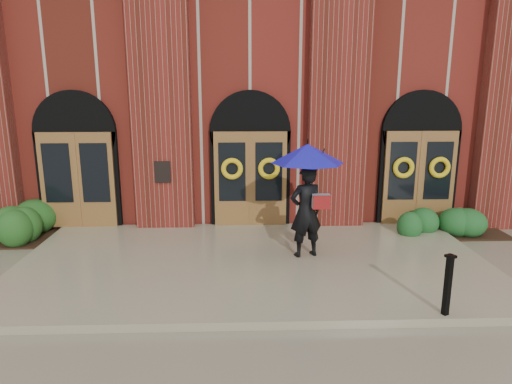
{
  "coord_description": "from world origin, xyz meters",
  "views": [
    {
      "loc": [
        -0.26,
        -9.05,
        3.8
      ],
      "look_at": [
        0.09,
        1.0,
        1.45
      ],
      "focal_mm": 32.0,
      "sensor_mm": 36.0,
      "label": 1
    }
  ],
  "objects_px": {
    "man_with_umbrella": "(307,179)",
    "hedge_wall_right": "(450,221)",
    "hedge_wall_left": "(19,223)",
    "metal_post": "(448,284)"
  },
  "relations": [
    {
      "from": "metal_post",
      "to": "man_with_umbrella",
      "type": "bearing_deg",
      "value": 125.18
    },
    {
      "from": "hedge_wall_right",
      "to": "man_with_umbrella",
      "type": "bearing_deg",
      "value": -155.77
    },
    {
      "from": "man_with_umbrella",
      "to": "hedge_wall_right",
      "type": "height_order",
      "value": "man_with_umbrella"
    },
    {
      "from": "metal_post",
      "to": "hedge_wall_right",
      "type": "relative_size",
      "value": 0.39
    },
    {
      "from": "man_with_umbrella",
      "to": "hedge_wall_left",
      "type": "bearing_deg",
      "value": -31.08
    },
    {
      "from": "man_with_umbrella",
      "to": "hedge_wall_right",
      "type": "bearing_deg",
      "value": -172.57
    },
    {
      "from": "man_with_umbrella",
      "to": "metal_post",
      "type": "xyz_separation_m",
      "value": [
        1.92,
        -2.73,
        -1.19
      ]
    },
    {
      "from": "man_with_umbrella",
      "to": "hedge_wall_right",
      "type": "xyz_separation_m",
      "value": [
        4.05,
        1.82,
        -1.53
      ]
    },
    {
      "from": "hedge_wall_left",
      "to": "hedge_wall_right",
      "type": "xyz_separation_m",
      "value": [
        11.05,
        0.04,
        -0.09
      ]
    },
    {
      "from": "man_with_umbrella",
      "to": "hedge_wall_left",
      "type": "height_order",
      "value": "man_with_umbrella"
    }
  ]
}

